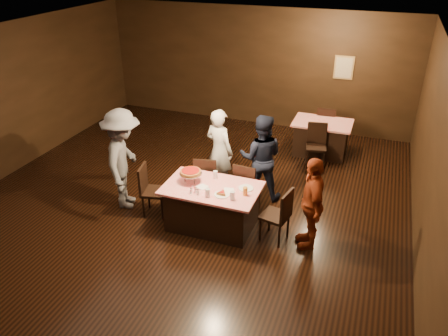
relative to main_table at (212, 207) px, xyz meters
The scene contains 23 objects.
room 1.90m from the main_table, behind, with size 10.00×10.04×3.02m.
main_table is the anchor object (origin of this frame).
back_table 3.79m from the main_table, 70.27° to the left, with size 1.30×0.90×0.77m, color red.
chair_far_left 0.85m from the main_table, 118.07° to the left, with size 0.42×0.42×0.95m, color black.
chair_far_right 0.85m from the main_table, 61.93° to the left, with size 0.42×0.42×0.95m, color black.
chair_end_left 1.10m from the main_table, behind, with size 0.42×0.42×0.95m, color black.
chair_end_right 1.10m from the main_table, ahead, with size 0.42×0.42×0.95m, color black.
chair_back_near 3.14m from the main_table, 65.95° to the left, with size 0.42×0.42×0.95m, color black.
chair_back_far 4.36m from the main_table, 72.94° to the left, with size 0.42×0.42×0.95m, color black.
diner_white_jacket 1.34m from the main_table, 104.99° to the left, with size 0.61×0.40×1.68m, color silver.
diner_navy_hoodie 1.39m from the main_table, 67.54° to the left, with size 0.81×0.63×1.68m, color black.
diner_grey_knit 1.82m from the main_table, behind, with size 1.21×0.70×1.87m, color #57585C.
diner_red_shirt 1.70m from the main_table, ahead, with size 0.92×0.38×1.56m, color maroon.
pizza_stand 0.70m from the main_table, behind, with size 0.38×0.38×0.22m.
plate_with_slice 0.51m from the main_table, 35.75° to the right, with size 0.25×0.25×0.06m.
plate_empty 0.69m from the main_table, 15.26° to the left, with size 0.25×0.25×0.01m, color white.
glass_front_left 0.55m from the main_table, 80.54° to the right, with size 0.08×0.08×0.14m, color silver.
glass_front_right 0.69m from the main_table, 29.05° to the right, with size 0.08×0.08×0.14m, color silver.
glass_amber 0.75m from the main_table, ahead, with size 0.08×0.08×0.14m, color #BF7F26.
glass_back 0.55m from the main_table, 99.46° to the left, with size 0.08×0.08×0.14m, color silver.
condiments 0.55m from the main_table, 122.43° to the right, with size 0.17×0.10×0.09m.
napkin_center 0.49m from the main_table, ahead, with size 0.16×0.16×0.01m, color white.
napkin_left 0.42m from the main_table, 161.57° to the right, with size 0.16×0.16×0.01m, color white.
Camera 1 is at (3.09, -5.73, 4.43)m, focal length 35.00 mm.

